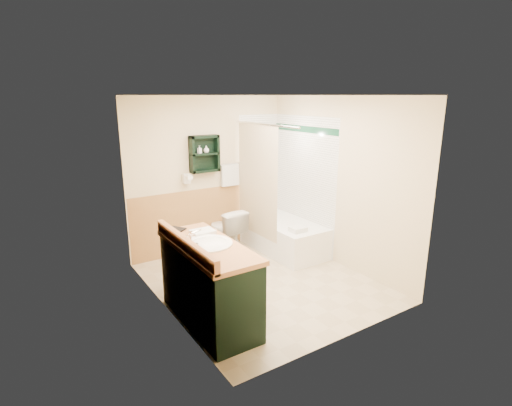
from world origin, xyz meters
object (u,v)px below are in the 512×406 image
(hair_dryer, at_px, (186,179))
(vanity_book, at_px, (172,224))
(vanity, at_px, (209,283))
(wall_shelf, at_px, (205,154))
(toilet, at_px, (226,231))
(soap_bottle_b, at_px, (206,150))
(bathtub, at_px, (283,235))
(soap_bottle_a, at_px, (199,152))

(hair_dryer, bearing_deg, vanity_book, -119.86)
(hair_dryer, distance_m, vanity, 2.12)
(wall_shelf, bearing_deg, toilet, -48.56)
(hair_dryer, xyz_separation_m, soap_bottle_b, (0.33, -0.03, 0.41))
(vanity, xyz_separation_m, bathtub, (1.92, 1.24, -0.21))
(bathtub, bearing_deg, soap_bottle_b, 148.03)
(vanity_book, distance_m, soap_bottle_a, 1.73)
(vanity, bearing_deg, toilet, 56.00)
(vanity, height_order, toilet, vanity)
(soap_bottle_b, bearing_deg, toilet, -52.12)
(wall_shelf, distance_m, soap_bottle_b, 0.06)
(wall_shelf, relative_size, soap_bottle_b, 5.21)
(vanity, bearing_deg, wall_shelf, 64.39)
(vanity_book, bearing_deg, vanity, -105.42)
(wall_shelf, bearing_deg, vanity_book, -129.22)
(soap_bottle_b, bearing_deg, soap_bottle_a, 180.00)
(vanity, xyz_separation_m, soap_bottle_a, (0.81, 1.86, 1.14))
(bathtub, height_order, toilet, toilet)
(wall_shelf, bearing_deg, soap_bottle_a, -176.58)
(wall_shelf, height_order, soap_bottle_b, wall_shelf)
(soap_bottle_b, bearing_deg, bathtub, -31.97)
(toilet, xyz_separation_m, soap_bottle_b, (-0.18, 0.23, 1.25))
(toilet, bearing_deg, wall_shelf, -52.24)
(wall_shelf, bearing_deg, vanity, -115.61)
(vanity, distance_m, soap_bottle_b, 2.38)
(wall_shelf, distance_m, hair_dryer, 0.46)
(soap_bottle_a, bearing_deg, vanity, -113.55)
(soap_bottle_b, bearing_deg, vanity, -116.38)
(bathtub, distance_m, vanity_book, 2.32)
(hair_dryer, xyz_separation_m, toilet, (0.51, -0.26, -0.84))
(vanity, distance_m, bathtub, 2.29)
(hair_dryer, bearing_deg, wall_shelf, -4.76)
(hair_dryer, height_order, bathtub, hair_dryer)
(wall_shelf, xyz_separation_m, vanity, (-0.89, -1.87, -1.10))
(toilet, bearing_deg, vanity_book, 36.36)
(bathtub, bearing_deg, toilet, 154.35)
(wall_shelf, bearing_deg, hair_dryer, 175.24)
(soap_bottle_a, xyz_separation_m, soap_bottle_b, (0.11, 0.00, 0.01))
(toilet, bearing_deg, vanity, 52.31)
(hair_dryer, relative_size, vanity, 0.17)
(wall_shelf, relative_size, hair_dryer, 2.29)
(hair_dryer, bearing_deg, toilet, -27.08)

